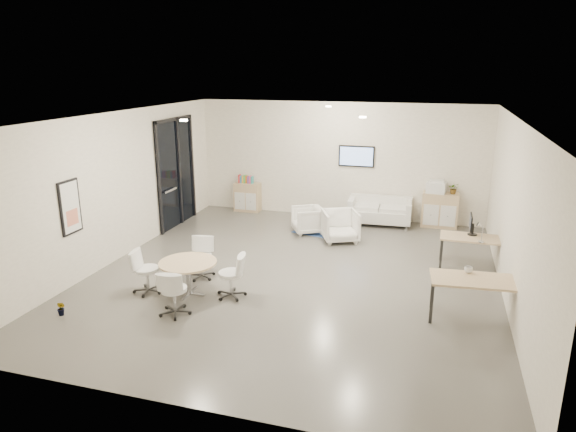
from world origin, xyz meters
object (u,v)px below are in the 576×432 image
Objects in this scene: sideboard_left at (247,197)px; round_table at (188,266)px; loveseat at (380,212)px; desk_rear at (472,240)px; armchair_right at (340,224)px; armchair_left at (308,219)px; desk_front at (475,283)px; sideboard_right at (440,210)px.

sideboard_left is 5.83m from round_table.
sideboard_left is 3.89m from loveseat.
desk_rear is (6.11, -2.83, 0.19)m from sideboard_left.
sideboard_left is 3.67m from armchair_right.
round_table is at bearing -45.12° from armchair_left.
armchair_left is 5.42m from desk_front.
sideboard_left is 1.14× the size of armchair_left.
round_table is at bearing -80.06° from sideboard_left.
sideboard_right reaches higher than sideboard_left.
desk_front is (6.04, -5.32, 0.25)m from sideboard_left.
armchair_right reaches higher than desk_front.
armchair_right is 4.48m from desk_front.
sideboard_left is 0.49× the size of loveseat.
loveseat reaches higher than desk_rear.
armchair_left is at bearing 131.66° from armchair_right.
desk_rear is (2.23, -2.63, 0.27)m from loveseat.
sideboard_right is 0.62× the size of desk_front.
desk_rear is (2.98, -0.91, 0.19)m from armchair_right.
armchair_left reaches higher than desk_rear.
armchair_right is 0.64× the size of desk_rear.
sideboard_right is at bearing 91.64° from desk_front.
armchair_right is at bearing -116.65° from loveseat.
desk_front is at bearing 15.69° from armchair_left.
sideboard_right is 7.23m from round_table.
armchair_right is at bearing -140.68° from sideboard_right.
round_table is (-4.43, -5.71, 0.10)m from sideboard_right.
armchair_left is 0.88× the size of armchair_right.
armchair_right reaches higher than loveseat.
sideboard_right is 1.57m from loveseat.
armchair_left is 0.57× the size of desk_rear.
desk_rear is at bearing 41.79° from armchair_left.
sideboard_right is 0.71× the size of desk_rear.
desk_front is (0.60, -5.29, 0.21)m from sideboard_right.
desk_front is at bearing -41.40° from sideboard_left.
desk_front is at bearing -83.56° from sideboard_right.
sideboard_right is at bearing 15.46° from armchair_right.
sideboard_right is 0.86× the size of round_table.
loveseat is at bearing 131.09° from desk_rear.
armchair_left is at bearing -145.29° from loveseat.
sideboard_right is 2.98m from armchair_right.
armchair_left is at bearing -155.58° from sideboard_right.
desk_front is at bearing 4.78° from round_table.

